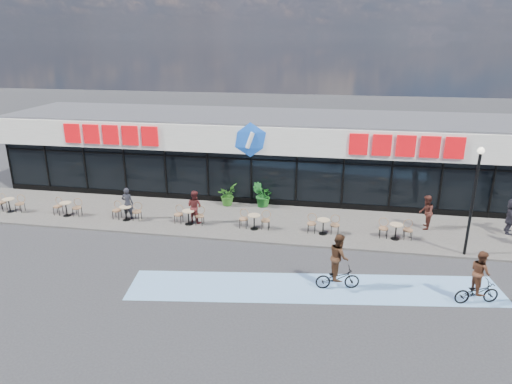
% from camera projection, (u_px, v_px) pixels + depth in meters
% --- Properties ---
extents(ground, '(120.00, 120.00, 0.00)m').
position_uv_depth(ground, '(221.00, 261.00, 19.32)').
color(ground, '#28282B').
rests_on(ground, ground).
extents(sidewalk, '(44.00, 5.00, 0.10)m').
position_uv_depth(sidewalk, '(243.00, 220.00, 23.50)').
color(sidewalk, '#59564F').
rests_on(sidewalk, ground).
extents(bike_lane, '(14.17, 4.13, 0.01)m').
position_uv_depth(bike_lane, '(314.00, 288.00, 17.26)').
color(bike_lane, '#6D9DCE').
rests_on(bike_lane, ground).
extents(building, '(30.60, 6.57, 4.75)m').
position_uv_depth(building, '(260.00, 152.00, 27.82)').
color(building, black).
rests_on(building, ground).
extents(lamp_post, '(0.28, 0.28, 4.74)m').
position_uv_depth(lamp_post, '(474.00, 192.00, 18.82)').
color(lamp_post, black).
rests_on(lamp_post, sidewalk).
extents(bistro_set_0, '(1.54, 0.62, 0.90)m').
position_uv_depth(bistro_set_0, '(10.00, 203.00, 24.46)').
color(bistro_set_0, tan).
rests_on(bistro_set_0, sidewalk).
extents(bistro_set_1, '(1.54, 0.62, 0.90)m').
position_uv_depth(bistro_set_1, '(67.00, 207.00, 23.91)').
color(bistro_set_1, tan).
rests_on(bistro_set_1, sidewalk).
extents(bistro_set_2, '(1.54, 0.62, 0.90)m').
position_uv_depth(bistro_set_2, '(127.00, 211.00, 23.36)').
color(bistro_set_2, tan).
rests_on(bistro_set_2, sidewalk).
extents(bistro_set_3, '(1.54, 0.62, 0.90)m').
position_uv_depth(bistro_set_3, '(189.00, 215.00, 22.81)').
color(bistro_set_3, tan).
rests_on(bistro_set_3, sidewalk).
extents(bistro_set_4, '(1.54, 0.62, 0.90)m').
position_uv_depth(bistro_set_4, '(254.00, 220.00, 22.25)').
color(bistro_set_4, tan).
rests_on(bistro_set_4, sidewalk).
extents(bistro_set_5, '(1.54, 0.62, 0.90)m').
position_uv_depth(bistro_set_5, '(323.00, 224.00, 21.70)').
color(bistro_set_5, tan).
rests_on(bistro_set_5, sidewalk).
extents(bistro_set_6, '(1.54, 0.62, 0.90)m').
position_uv_depth(bistro_set_6, '(396.00, 229.00, 21.15)').
color(bistro_set_6, tan).
rests_on(bistro_set_6, sidewalk).
extents(potted_plant_left, '(1.11, 1.23, 1.20)m').
position_uv_depth(potted_plant_left, '(227.00, 195.00, 25.35)').
color(potted_plant_left, '#2C651D').
rests_on(potted_plant_left, sidewalk).
extents(potted_plant_mid, '(1.38, 1.32, 1.18)m').
position_uv_depth(potted_plant_mid, '(265.00, 196.00, 25.14)').
color(potted_plant_mid, '#1F691E').
rests_on(potted_plant_mid, sidewalk).
extents(potted_plant_right, '(0.90, 0.80, 1.38)m').
position_uv_depth(potted_plant_right, '(260.00, 195.00, 25.02)').
color(potted_plant_right, '#18561C').
rests_on(potted_plant_right, sidewalk).
extents(patron_left, '(0.62, 0.42, 1.66)m').
position_uv_depth(patron_left, '(128.00, 203.00, 23.36)').
color(patron_left, black).
rests_on(patron_left, sidewalk).
extents(patron_right, '(0.99, 0.88, 1.67)m').
position_uv_depth(patron_right, '(195.00, 207.00, 22.90)').
color(patron_right, '#4F1C1C').
rests_on(patron_right, sidewalk).
extents(pedestrian_a, '(0.81, 0.95, 1.70)m').
position_uv_depth(pedestrian_a, '(426.00, 212.00, 22.11)').
color(pedestrian_a, '#431E17').
rests_on(pedestrian_a, sidewalk).
extents(pedestrian_b, '(0.76, 1.67, 1.73)m').
position_uv_depth(pedestrian_b, '(511.00, 216.00, 21.61)').
color(pedestrian_b, black).
rests_on(pedestrian_b, sidewalk).
extents(cyclist_a, '(1.74, 0.98, 2.22)m').
position_uv_depth(cyclist_a, '(338.00, 266.00, 16.96)').
color(cyclist_a, black).
rests_on(cyclist_a, ground).
extents(cyclist_b, '(1.71, 0.97, 2.03)m').
position_uv_depth(cyclist_b, '(478.00, 282.00, 16.05)').
color(cyclist_b, black).
rests_on(cyclist_b, ground).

